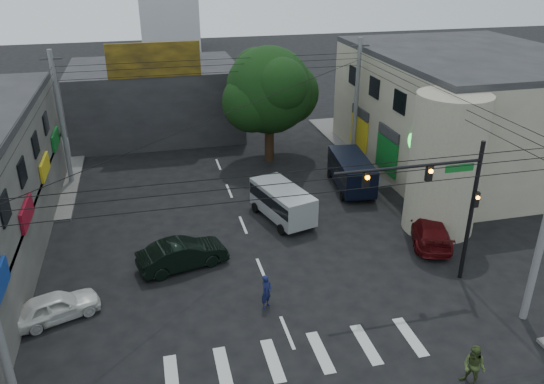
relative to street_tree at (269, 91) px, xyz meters
name	(u,v)px	position (x,y,z in m)	size (l,w,h in m)	color
ground	(271,292)	(-4.00, -17.00, -5.47)	(160.00, 160.00, 0.00)	black
sidewalk_far_right	(426,141)	(14.00, 1.00, -5.40)	(16.00, 16.00, 0.15)	#514F4C
building_right	(466,112)	(14.00, -4.00, -1.47)	(14.00, 18.00, 8.00)	gray
corner_column	(445,164)	(7.00, -13.00, -1.47)	(4.00, 4.00, 8.00)	gray
building_far	(156,99)	(-8.00, 9.00, -2.47)	(14.00, 10.00, 6.00)	#232326
billboard	(154,60)	(-8.00, 4.10, 1.83)	(7.00, 0.30, 2.60)	olive
street_tree	(269,91)	(0.00, 0.00, 0.00)	(6.40, 6.40, 8.70)	black
traffic_gantry	(443,193)	(3.82, -18.00, -0.64)	(7.10, 0.35, 7.20)	black
utility_pole_far_left	(61,120)	(-14.50, -1.00, -0.87)	(0.32, 0.32, 9.20)	#59595B
utility_pole_far_right	(356,100)	(6.50, -1.00, -0.87)	(0.32, 0.32, 9.20)	#59595B
dark_sedan	(183,254)	(-7.85, -13.74, -4.72)	(4.81, 2.63, 1.50)	black
white_compact	(56,306)	(-13.66, -16.63, -4.83)	(4.03, 2.68, 1.28)	silver
maroon_sedan	(429,230)	(5.76, -14.33, -4.76)	(3.50, 5.27, 1.42)	#500B0E
silver_minivan	(282,204)	(-1.54, -9.83, -4.45)	(3.18, 5.12, 2.05)	#AEB3B7
navy_van	(351,173)	(4.17, -6.49, -4.38)	(2.70, 5.66, 2.18)	black
traffic_officer	(266,292)	(-4.45, -18.03, -4.64)	(0.72, 0.70, 1.67)	#121840
pedestrian_olive	(474,367)	(1.91, -24.55, -4.58)	(1.02, 1.09, 1.79)	#394921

